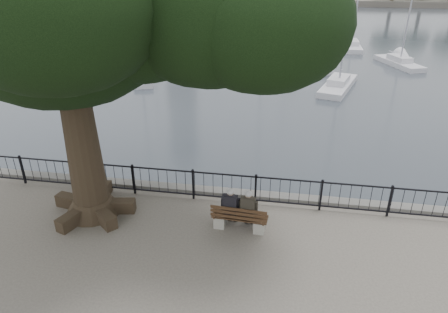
% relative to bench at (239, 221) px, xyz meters
% --- Properties ---
extents(harbor, '(260.00, 260.00, 1.20)m').
position_rel_bench_xyz_m(harbor, '(-0.68, 1.89, -0.79)').
color(harbor, '#54534F').
rests_on(harbor, ground).
extents(railing, '(22.06, 0.06, 1.00)m').
position_rel_bench_xyz_m(railing, '(-0.68, 1.39, 0.27)').
color(railing, black).
rests_on(railing, ground).
extents(bench, '(1.61, 0.58, 0.84)m').
position_rel_bench_xyz_m(bench, '(0.00, 0.00, 0.00)').
color(bench, gray).
rests_on(bench, ground).
extents(person_left, '(0.40, 0.67, 1.33)m').
position_rel_bench_xyz_m(person_left, '(-0.26, 0.11, 0.32)').
color(person_left, black).
rests_on(person_left, ground).
extents(person_right, '(0.40, 0.67, 1.33)m').
position_rel_bench_xyz_m(person_right, '(0.24, 0.08, 0.32)').
color(person_right, black).
rests_on(person_right, ground).
extents(lion_monument, '(6.03, 6.03, 8.88)m').
position_rel_bench_xyz_m(lion_monument, '(1.32, 48.82, 0.94)').
color(lion_monument, '#54534F').
rests_on(lion_monument, ground).
extents(sailboat_a, '(2.97, 5.07, 9.31)m').
position_rel_bench_xyz_m(sailboat_a, '(-9.61, 18.32, -1.00)').
color(sailboat_a, silver).
rests_on(sailboat_a, ground).
extents(sailboat_b, '(4.09, 6.25, 12.60)m').
position_rel_bench_xyz_m(sailboat_b, '(-1.31, 24.34, -0.95)').
color(sailboat_b, silver).
rests_on(sailboat_b, ground).
extents(sailboat_c, '(3.16, 5.89, 10.80)m').
position_rel_bench_xyz_m(sailboat_c, '(4.43, 18.43, -0.98)').
color(sailboat_c, silver).
rests_on(sailboat_c, ground).
extents(sailboat_d, '(3.35, 5.56, 9.32)m').
position_rel_bench_xyz_m(sailboat_d, '(10.07, 26.24, -1.01)').
color(sailboat_d, silver).
rests_on(sailboat_d, ground).
extents(sailboat_e, '(3.32, 5.30, 12.36)m').
position_rel_bench_xyz_m(sailboat_e, '(-12.96, 30.74, -0.92)').
color(sailboat_e, silver).
rests_on(sailboat_e, ground).
extents(sailboat_f, '(3.41, 5.95, 11.43)m').
position_rel_bench_xyz_m(sailboat_f, '(0.61, 30.74, -0.97)').
color(sailboat_f, silver).
rests_on(sailboat_f, ground).
extents(sailboat_g, '(1.78, 6.03, 10.34)m').
position_rel_bench_xyz_m(sailboat_g, '(6.96, 33.18, -1.00)').
color(sailboat_g, silver).
rests_on(sailboat_g, ground).
extents(sailboat_h, '(2.05, 4.79, 10.63)m').
position_rel_bench_xyz_m(sailboat_h, '(-8.43, 41.73, -0.96)').
color(sailboat_h, silver).
rests_on(sailboat_h, ground).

